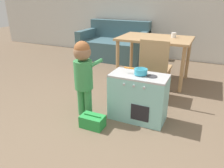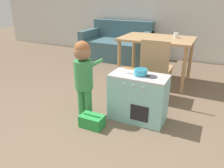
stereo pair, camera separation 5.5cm
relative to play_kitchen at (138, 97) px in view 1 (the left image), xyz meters
name	(u,v)px [view 1 (the left image)]	position (x,y,z in m)	size (l,w,h in m)	color
ground_plane	(91,153)	(-0.19, -0.77, -0.27)	(16.00, 16.00, 0.00)	brown
play_kitchen	(138,97)	(0.00, 0.00, 0.00)	(0.64, 0.34, 0.55)	#8CD1CC
toy_pot	(141,71)	(0.01, 0.00, 0.32)	(0.26, 0.15, 0.06)	#38B2D6
child_figure	(83,70)	(-0.60, -0.19, 0.30)	(0.23, 0.37, 0.90)	#3D9351
toy_basket	(93,121)	(-0.39, -0.39, -0.20)	(0.26, 0.16, 0.15)	green
dining_table	(155,43)	(-0.18, 1.32, 0.36)	(1.14, 0.78, 0.73)	tan
dining_chair_near	(155,67)	(0.03, 0.59, 0.19)	(0.37, 0.37, 0.84)	tan
couch	(115,45)	(-1.36, 2.37, 0.02)	(1.46, 0.91, 0.82)	#426670
cup_on_table	(174,35)	(0.10, 1.42, 0.50)	(0.08, 0.08, 0.08)	white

